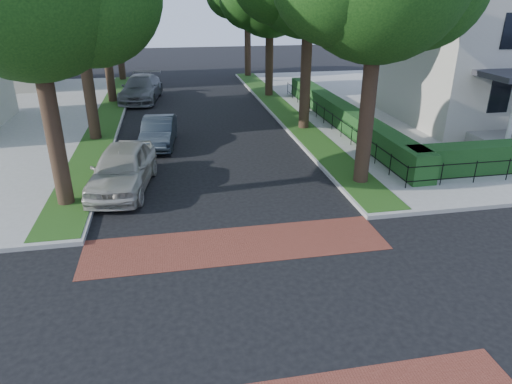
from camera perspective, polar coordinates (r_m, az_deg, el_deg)
ground at (r=11.14m, az=0.09°, el=-14.77°), size 120.00×120.00×0.00m
sidewalk_ne at (r=35.43m, az=26.60°, el=9.92°), size 30.00×30.00×0.15m
crosswalk_far at (r=13.76m, az=-2.44°, el=-6.61°), size 9.00×2.20×0.01m
grass_strip_ne at (r=29.36m, az=3.49°, el=10.15°), size 1.60×29.80×0.02m
grass_strip_nw at (r=28.75m, az=-18.15°, el=8.75°), size 1.60×29.80×0.02m
hedge_main_road at (r=26.11m, az=10.70°, el=9.44°), size 1.00×18.00×1.20m
fence_main_road at (r=25.87m, az=9.00°, el=9.09°), size 0.06×18.00×0.90m
house_victorian at (r=31.12m, az=28.98°, el=19.14°), size 13.00×13.05×12.48m
parked_car_front at (r=18.01m, az=-16.34°, el=2.89°), size 2.71×5.25×1.71m
parked_car_middle at (r=23.10m, az=-12.07°, el=7.37°), size 1.89×4.34×1.39m
parked_car_rear at (r=33.69m, az=-14.17°, el=12.44°), size 3.19×6.19×1.72m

